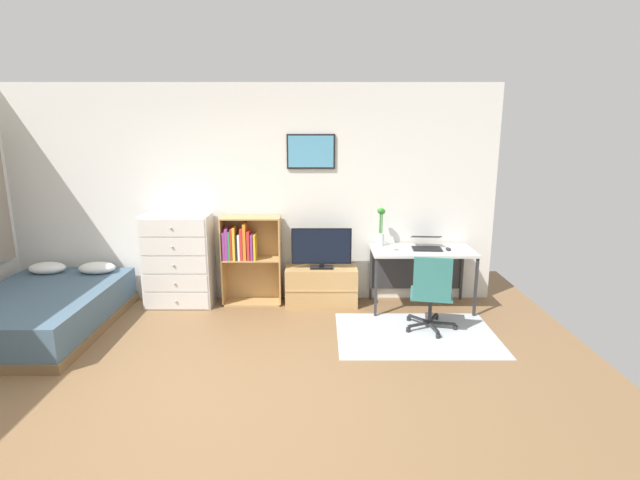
% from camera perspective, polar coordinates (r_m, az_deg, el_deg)
% --- Properties ---
extents(ground_plane, '(7.20, 7.20, 0.00)m').
position_cam_1_polar(ground_plane, '(4.33, -12.27, -17.46)').
color(ground_plane, brown).
extents(wall_back_with_posters, '(6.12, 0.09, 2.70)m').
position_cam_1_polar(wall_back_with_posters, '(6.19, -8.21, 5.28)').
color(wall_back_with_posters, silver).
rests_on(wall_back_with_posters, ground_plane).
extents(area_rug, '(1.70, 1.20, 0.01)m').
position_cam_1_polar(area_rug, '(5.44, 11.04, -10.76)').
color(area_rug, '#B2B7BC').
rests_on(area_rug, ground_plane).
extents(bed, '(1.40, 2.02, 0.56)m').
position_cam_1_polar(bed, '(6.17, -29.90, -7.21)').
color(bed, brown).
rests_on(bed, ground_plane).
extents(dresser, '(0.82, 0.46, 1.15)m').
position_cam_1_polar(dresser, '(6.26, -16.35, -2.32)').
color(dresser, silver).
rests_on(dresser, ground_plane).
extents(bookshelf, '(0.73, 0.30, 1.11)m').
position_cam_1_polar(bookshelf, '(6.12, -8.80, -1.48)').
color(bookshelf, tan).
rests_on(bookshelf, ground_plane).
extents(tv_stand, '(0.89, 0.41, 0.48)m').
position_cam_1_polar(tv_stand, '(6.12, 0.02, -5.39)').
color(tv_stand, tan).
rests_on(tv_stand, ground_plane).
extents(television, '(0.74, 0.16, 0.50)m').
position_cam_1_polar(television, '(5.97, 0.03, -1.01)').
color(television, black).
rests_on(television, tv_stand).
extents(desk, '(1.23, 0.64, 0.74)m').
position_cam_1_polar(desk, '(6.11, 11.53, -2.07)').
color(desk, silver).
rests_on(desk, ground_plane).
extents(office_chair, '(0.58, 0.57, 0.86)m').
position_cam_1_polar(office_chair, '(5.39, 12.76, -5.87)').
color(office_chair, '#232326').
rests_on(office_chair, ground_plane).
extents(laptop, '(0.38, 0.40, 0.16)m').
position_cam_1_polar(laptop, '(6.07, 12.21, -0.35)').
color(laptop, black).
rests_on(laptop, desk).
extents(computer_mouse, '(0.06, 0.10, 0.03)m').
position_cam_1_polar(computer_mouse, '(6.03, 14.65, -1.01)').
color(computer_mouse, '#262628').
rests_on(computer_mouse, desk).
extents(bamboo_vase, '(0.10, 0.09, 0.48)m').
position_cam_1_polar(bamboo_vase, '(6.04, 6.98, 1.53)').
color(bamboo_vase, silver).
rests_on(bamboo_vase, desk).
extents(wine_glass, '(0.07, 0.07, 0.18)m').
position_cam_1_polar(wine_glass, '(5.83, 8.30, 0.00)').
color(wine_glass, silver).
rests_on(wine_glass, desk).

